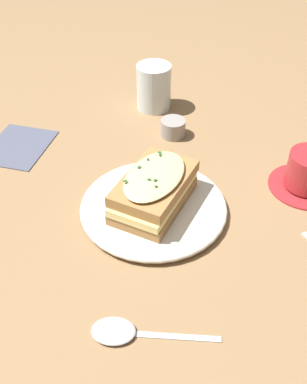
{
  "coord_description": "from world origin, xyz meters",
  "views": [
    {
      "loc": [
        -0.56,
        -0.07,
        0.5
      ],
      "look_at": [
        -0.02,
        -0.01,
        0.04
      ],
      "focal_mm": 42.0,
      "sensor_mm": 36.0,
      "label": 1
    }
  ],
  "objects": [
    {
      "name": "napkin",
      "position": [
        0.13,
        0.27,
        0.0
      ],
      "size": [
        0.15,
        0.13,
        0.0
      ],
      "primitive_type": "cube",
      "rotation": [
        0.0,
        0.0,
        -0.14
      ],
      "color": "#4C5166",
      "rests_on": "ground_plane"
    },
    {
      "name": "condiment_pot",
      "position": [
        0.2,
        -0.03,
        0.02
      ],
      "size": [
        0.05,
        0.05,
        0.03
      ],
      "primitive_type": "cylinder",
      "color": "gray",
      "rests_on": "ground_plane"
    },
    {
      "name": "ground_plane",
      "position": [
        0.0,
        0.0,
        0.0
      ],
      "size": [
        2.4,
        2.4,
        0.0
      ],
      "primitive_type": "plane",
      "color": "olive"
    },
    {
      "name": "dinner_plate",
      "position": [
        -0.02,
        -0.01,
        0.01
      ],
      "size": [
        0.24,
        0.24,
        0.01
      ],
      "color": "silver",
      "rests_on": "ground_plane"
    },
    {
      "name": "spoon",
      "position": [
        -0.25,
        0.0,
        0.0
      ],
      "size": [
        0.04,
        0.16,
        0.01
      ],
      "rotation": [
        0.0,
        0.0,
        0.04
      ],
      "color": "silver",
      "rests_on": "ground_plane"
    },
    {
      "name": "water_glass",
      "position": [
        0.31,
        0.02,
        0.05
      ],
      "size": [
        0.07,
        0.07,
        0.1
      ],
      "primitive_type": "cylinder",
      "color": "silver",
      "rests_on": "ground_plane"
    },
    {
      "name": "sandwich",
      "position": [
        -0.02,
        -0.01,
        0.04
      ],
      "size": [
        0.18,
        0.14,
        0.06
      ],
      "rotation": [
        0.0,
        0.0,
        2.8
      ],
      "color": "#A37542",
      "rests_on": "dinner_plate"
    }
  ]
}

